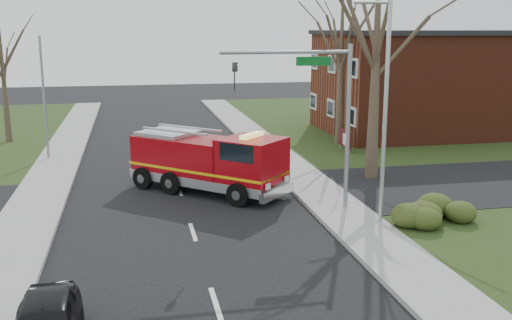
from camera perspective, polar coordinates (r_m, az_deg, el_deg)
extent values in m
plane|color=black|center=(22.48, -6.02, -6.87)|extent=(120.00, 120.00, 0.00)
cube|color=gray|center=(23.83, 9.04, -5.63)|extent=(2.40, 80.00, 0.15)
cube|color=gray|center=(22.75, -21.88, -7.29)|extent=(2.40, 80.00, 0.15)
cube|color=maroon|center=(44.59, 16.49, 6.93)|extent=(15.00, 10.00, 7.00)
cube|color=black|center=(44.42, 16.79, 11.56)|extent=(15.40, 10.40, 0.30)
cube|color=silver|center=(41.73, 7.15, 4.93)|extent=(0.12, 1.40, 1.20)
cube|color=#471016|center=(36.47, 8.48, 2.05)|extent=(0.12, 2.00, 1.00)
cylinder|color=gray|center=(35.82, 8.90, 1.11)|extent=(0.08, 0.08, 0.90)
cylinder|color=gray|center=(37.29, 8.03, 1.59)|extent=(0.08, 0.08, 0.90)
ellipsoid|color=#313E16|center=(23.94, 16.23, -4.63)|extent=(2.80, 2.00, 0.90)
cone|color=#3F3225|center=(29.50, 11.35, 9.48)|extent=(0.64, 0.64, 12.00)
cone|color=#3F3225|center=(38.46, 8.10, 9.13)|extent=(0.56, 0.56, 10.50)
cone|color=#3F3225|center=(41.99, -22.94, 7.52)|extent=(0.44, 0.44, 9.00)
cylinder|color=gray|center=(24.51, 8.72, 2.90)|extent=(0.18, 0.18, 6.80)
cylinder|color=gray|center=(23.40, 2.91, 10.21)|extent=(5.20, 0.14, 0.14)
cube|color=#0C591E|center=(23.72, 5.50, 9.36)|extent=(1.40, 0.06, 0.35)
imported|color=black|center=(23.00, -2.00, 9.31)|extent=(0.22, 0.18, 1.10)
cylinder|color=#B7BABF|center=(22.82, 12.19, 4.09)|extent=(0.16, 0.16, 8.40)
cylinder|color=#B7BABF|center=(22.33, 10.99, 14.52)|extent=(1.40, 0.12, 0.12)
cylinder|color=gray|center=(35.66, -19.53, 5.46)|extent=(0.14, 0.14, 7.00)
cube|color=#93060E|center=(28.20, -6.54, 0.20)|extent=(5.23, 5.17, 1.98)
cube|color=#93060E|center=(26.13, -0.39, -0.38)|extent=(3.47, 3.47, 2.26)
cube|color=#B7BABF|center=(27.71, -4.67, -1.68)|extent=(7.01, 6.89, 0.42)
cube|color=#E5B20C|center=(27.59, -4.69, -0.64)|extent=(7.02, 6.90, 0.11)
cube|color=black|center=(25.45, 1.58, 0.89)|extent=(1.56, 1.61, 0.80)
cube|color=#E5D866|center=(25.87, -0.40, 2.37)|extent=(1.29, 1.32, 0.17)
cylinder|color=black|center=(25.35, -1.70, -3.32)|extent=(0.98, 0.96, 1.04)
cylinder|color=black|center=(27.35, 1.16, -2.14)|extent=(0.98, 0.96, 1.04)
cylinder|color=black|center=(28.60, -10.69, -1.70)|extent=(0.98, 0.96, 1.04)
cylinder|color=black|center=(30.39, -7.56, -0.76)|extent=(0.98, 0.96, 1.04)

